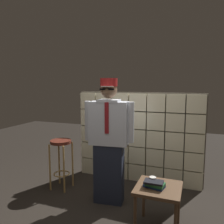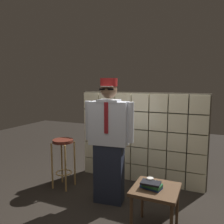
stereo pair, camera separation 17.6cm
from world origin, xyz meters
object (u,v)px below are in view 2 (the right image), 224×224
coffee_mug (150,182)px  standing_person (109,139)px  side_table (156,194)px  book_stack (151,185)px  bar_stool (63,152)px

coffee_mug → standing_person: bearing=151.9°
side_table → book_stack: size_ratio=2.13×
standing_person → book_stack: size_ratio=7.10×
bar_stool → side_table: 1.76m
bar_stool → book_stack: bar_stool is taller
book_stack → coffee_mug: 0.07m
bar_stool → book_stack: size_ratio=3.20×
standing_person → side_table: standing_person is taller
bar_stool → book_stack: (1.63, -0.58, -0.02)m
coffee_mug → side_table: bearing=-20.7°
book_stack → coffee_mug: size_ratio=2.02×
bar_stool → coffee_mug: bar_stool is taller
standing_person → coffee_mug: bearing=-35.2°
bar_stool → side_table: bearing=-17.8°
side_table → book_stack: book_stack is taller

